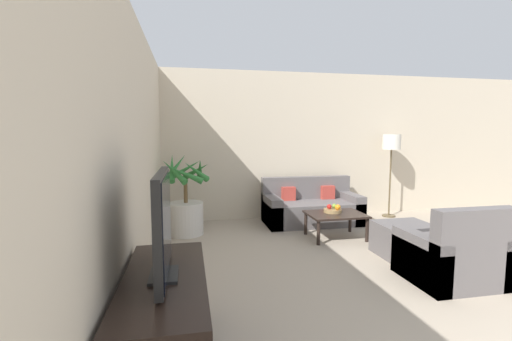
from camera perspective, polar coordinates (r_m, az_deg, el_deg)
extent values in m
cube|color=beige|center=(6.85, 14.41, 4.09)|extent=(8.46, 0.06, 2.70)
cube|color=beige|center=(3.19, -20.19, 1.98)|extent=(0.06, 7.59, 2.70)
cube|color=black|center=(2.54, -14.88, -23.36)|extent=(0.53, 1.37, 0.64)
cube|color=black|center=(2.39, -15.10, -16.48)|extent=(0.18, 0.28, 0.02)
cube|color=black|center=(2.29, -15.33, -8.53)|extent=(0.05, 0.80, 0.66)
cube|color=black|center=(2.28, -14.62, -8.53)|extent=(0.01, 0.76, 0.62)
cylinder|color=beige|center=(5.50, -11.55, -7.83)|extent=(0.53, 0.53, 0.50)
cylinder|color=brown|center=(5.41, -11.65, -3.39)|extent=(0.06, 0.06, 0.36)
cone|color=#2D7533|center=(5.37, -9.33, 0.20)|extent=(0.10, 0.51, 0.40)
cone|color=#2D7533|center=(5.55, -9.90, -0.04)|extent=(0.45, 0.45, 0.33)
cone|color=#2D7533|center=(5.61, -11.70, 0.18)|extent=(0.52, 0.10, 0.36)
cone|color=#2D7533|center=(5.51, -13.22, 0.54)|extent=(0.41, 0.41, 0.44)
cone|color=#2D7533|center=(5.37, -13.84, 0.46)|extent=(0.10, 0.46, 0.45)
cone|color=#2D7533|center=(5.21, -13.52, -0.15)|extent=(0.43, 0.43, 0.38)
cone|color=#2D7533|center=(5.13, -11.73, -0.58)|extent=(0.54, 0.10, 0.32)
cone|color=#2D7533|center=(5.21, -9.92, -0.13)|extent=(0.44, 0.44, 0.37)
cube|color=#605B5B|center=(6.12, 9.29, -6.93)|extent=(1.65, 0.80, 0.39)
cube|color=#605B5B|center=(6.34, 8.34, -2.81)|extent=(1.65, 0.16, 0.40)
cube|color=#605B5B|center=(5.89, 2.63, -6.76)|extent=(0.20, 0.80, 0.51)
cube|color=#605B5B|center=(6.39, 15.45, -5.96)|extent=(0.20, 0.80, 0.51)
cube|color=#B23D33|center=(6.12, 5.42, -3.86)|extent=(0.24, 0.12, 0.24)
cube|color=#B23D33|center=(6.37, 11.85, -3.57)|extent=(0.24, 0.12, 0.24)
cylinder|color=brown|center=(7.06, 21.23, -7.04)|extent=(0.24, 0.24, 0.03)
cylinder|color=brown|center=(6.95, 21.43, -1.89)|extent=(0.03, 0.03, 1.25)
cylinder|color=silver|center=(6.89, 21.67, 4.45)|extent=(0.33, 0.33, 0.28)
cylinder|color=black|center=(4.98, 10.37, -10.20)|extent=(0.05, 0.05, 0.35)
cylinder|color=black|center=(5.29, 18.03, -9.42)|extent=(0.05, 0.05, 0.35)
cylinder|color=black|center=(5.46, 8.29, -8.72)|extent=(0.05, 0.05, 0.35)
cylinder|color=black|center=(5.75, 15.41, -8.13)|extent=(0.05, 0.05, 0.35)
cube|color=black|center=(5.31, 13.13, -7.13)|extent=(0.84, 0.62, 0.03)
cylinder|color=#997A4C|center=(5.36, 12.64, -6.56)|extent=(0.27, 0.27, 0.05)
sphere|color=red|center=(5.35, 12.11, -5.90)|extent=(0.07, 0.07, 0.07)
sphere|color=olive|center=(5.42, 12.92, -5.79)|extent=(0.07, 0.07, 0.07)
sphere|color=orange|center=(5.31, 13.48, -5.97)|extent=(0.09, 0.09, 0.09)
cube|color=#605B5B|center=(4.30, 29.60, -12.99)|extent=(0.90, 0.77, 0.43)
cube|color=#605B5B|center=(3.97, 32.82, -8.33)|extent=(0.90, 0.16, 0.42)
cube|color=#605B5B|center=(4.06, 25.60, -13.15)|extent=(0.16, 0.77, 0.53)
cube|color=#605B5B|center=(4.52, 33.23, -11.59)|extent=(0.16, 0.77, 0.53)
cube|color=#605B5B|center=(4.90, 23.33, -10.45)|extent=(0.67, 0.54, 0.42)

